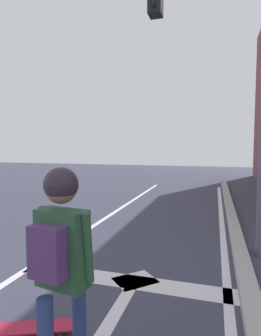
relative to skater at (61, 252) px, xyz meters
name	(u,v)px	position (x,y,z in m)	size (l,w,h in m)	color
lane_line_center	(24,271)	(-1.70, 1.75, -1.13)	(0.12, 20.00, 0.01)	silver
lane_line_curbside	(228,302)	(1.23, 1.75, -1.13)	(0.12, 20.00, 0.01)	silver
stop_bar	(124,280)	(-0.16, 1.91, -1.13)	(3.08, 0.40, 0.01)	silver
lane_arrow_stem	(115,315)	(-0.01, 1.11, -1.13)	(0.16, 1.40, 0.01)	silver
lane_arrow_head	(135,280)	(-0.01, 1.96, -1.13)	(0.56, 0.44, 0.01)	silver
curb_strip	(251,300)	(1.48, 1.75, -1.07)	(0.24, 24.00, 0.14)	#A5A09C
skater	(61,252)	(0.00, 0.00, 0.00)	(0.46, 0.62, 1.66)	navy
spare_skateboard	(33,328)	(-0.68, 0.57, -1.07)	(0.83, 0.52, 0.08)	#AB1B35
traffic_signal_mast	(217,51)	(1.03, 3.41, 2.38)	(3.79, 0.34, 5.25)	#545567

